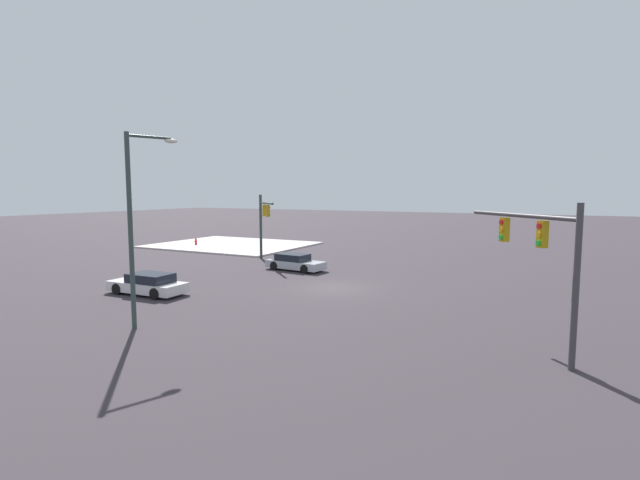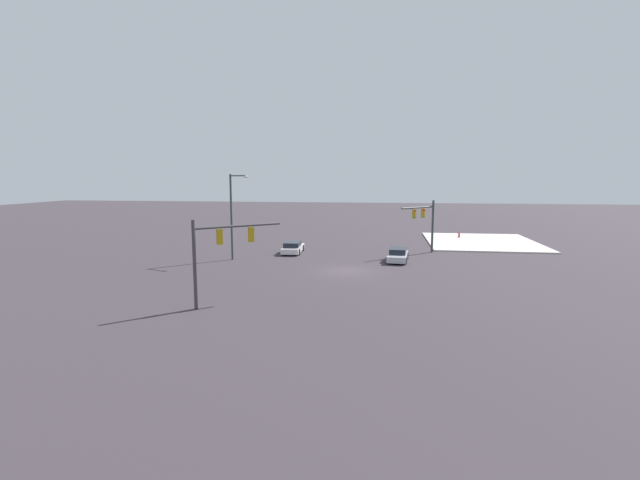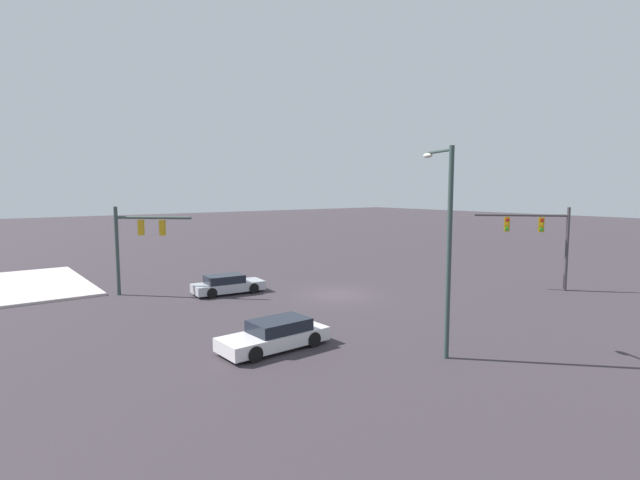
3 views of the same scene
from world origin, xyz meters
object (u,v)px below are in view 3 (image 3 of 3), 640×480
object	(u,v)px
traffic_signal_near_corner	(135,237)
streetlamp_curved_arm	(446,237)
traffic_signal_opposite_side	(542,233)
sedan_car_approaching	(227,285)
sedan_car_waiting_far	(275,335)

from	to	relation	value
traffic_signal_near_corner	streetlamp_curved_arm	distance (m)	19.76
traffic_signal_opposite_side	streetlamp_curved_arm	size ratio (longest dim) A/B	0.66
traffic_signal_near_corner	sedan_car_approaching	bearing A→B (deg)	12.97
sedan_car_waiting_far	traffic_signal_near_corner	bearing A→B (deg)	-85.55
streetlamp_curved_arm	sedan_car_waiting_far	xyz separation A→B (m)	(4.83, -4.85, -4.19)
traffic_signal_near_corner	traffic_signal_opposite_side	world-z (taller)	traffic_signal_near_corner
traffic_signal_opposite_side	streetlamp_curved_arm	distance (m)	15.99
traffic_signal_near_corner	sedan_car_waiting_far	size ratio (longest dim) A/B	1.18
sedan_car_waiting_far	streetlamp_curved_arm	bearing A→B (deg)	133.07
traffic_signal_near_corner	traffic_signal_opposite_side	xyz separation A→B (m)	(-21.73, 14.40, 0.10)
traffic_signal_opposite_side	sedan_car_approaching	size ratio (longest dim) A/B	1.18
traffic_signal_opposite_side	sedan_car_waiting_far	size ratio (longest dim) A/B	1.16
traffic_signal_opposite_side	sedan_car_approaching	world-z (taller)	traffic_signal_opposite_side
streetlamp_curved_arm	sedan_car_waiting_far	distance (m)	8.02
traffic_signal_opposite_side	sedan_car_waiting_far	distance (m)	20.46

